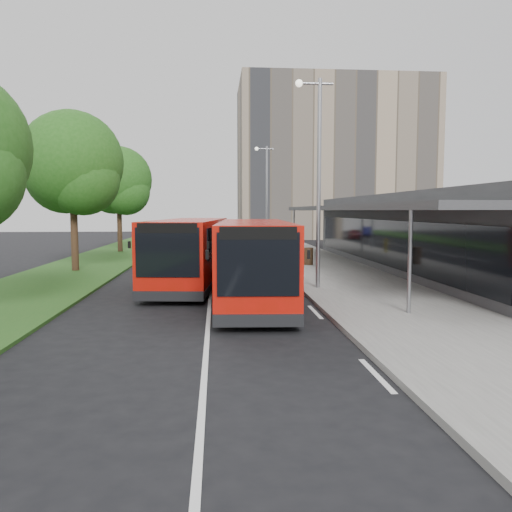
# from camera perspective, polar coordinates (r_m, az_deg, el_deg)

# --- Properties ---
(ground) EXTENTS (120.00, 120.00, 0.00)m
(ground) POSITION_cam_1_polar(r_m,az_deg,el_deg) (17.42, -5.31, -5.26)
(ground) COLOR black
(ground) RESTS_ON ground
(pavement) EXTENTS (5.00, 80.00, 0.15)m
(pavement) POSITION_cam_1_polar(r_m,az_deg,el_deg) (37.70, 4.25, 0.50)
(pavement) COLOR slate
(pavement) RESTS_ON ground
(grass_verge) EXTENTS (5.00, 80.00, 0.10)m
(grass_verge) POSITION_cam_1_polar(r_m,az_deg,el_deg) (37.96, -15.53, 0.32)
(grass_verge) COLOR #1E4F19
(grass_verge) RESTS_ON ground
(lane_centre_line) EXTENTS (0.12, 70.00, 0.01)m
(lane_centre_line) POSITION_cam_1_polar(r_m,az_deg,el_deg) (32.28, -4.96, -0.42)
(lane_centre_line) COLOR silver
(lane_centre_line) RESTS_ON ground
(kerb_dashes) EXTENTS (0.12, 56.00, 0.01)m
(kerb_dashes) POSITION_cam_1_polar(r_m,az_deg,el_deg) (36.39, 0.29, 0.24)
(kerb_dashes) COLOR silver
(kerb_dashes) RESTS_ON ground
(office_block) EXTENTS (22.00, 12.00, 18.00)m
(office_block) POSITION_cam_1_polar(r_m,az_deg,el_deg) (60.99, 8.67, 10.64)
(office_block) COLOR tan
(office_block) RESTS_ON ground
(station_building) EXTENTS (7.70, 26.00, 4.00)m
(station_building) POSITION_cam_1_polar(r_m,az_deg,el_deg) (27.30, 18.35, 2.60)
(station_building) COLOR #303033
(station_building) RESTS_ON ground
(tree_mid) EXTENTS (5.10, 5.10, 8.19)m
(tree_mid) POSITION_cam_1_polar(r_m,az_deg,el_deg) (27.25, -20.26, 9.37)
(tree_mid) COLOR #362615
(tree_mid) RESTS_ON ground
(tree_far) EXTENTS (4.93, 4.93, 7.93)m
(tree_far) POSITION_cam_1_polar(r_m,az_deg,el_deg) (38.92, -15.43, 7.91)
(tree_far) COLOR #362615
(tree_far) RESTS_ON ground
(lamp_post_near) EXTENTS (1.44, 0.28, 8.00)m
(lamp_post_near) POSITION_cam_1_polar(r_m,az_deg,el_deg) (19.58, 6.96, 9.74)
(lamp_post_near) COLOR gray
(lamp_post_near) RESTS_ON pavement
(lamp_post_far) EXTENTS (1.44, 0.28, 8.00)m
(lamp_post_far) POSITION_cam_1_polar(r_m,az_deg,el_deg) (39.35, 1.12, 7.48)
(lamp_post_far) COLOR gray
(lamp_post_far) RESTS_ON pavement
(bus_main) EXTENTS (3.02, 9.95, 2.78)m
(bus_main) POSITION_cam_1_polar(r_m,az_deg,el_deg) (17.43, -0.24, -0.49)
(bus_main) COLOR #B21009
(bus_main) RESTS_ON ground
(bus_second) EXTENTS (3.45, 10.02, 2.78)m
(bus_second) POSITION_cam_1_polar(r_m,az_deg,el_deg) (21.22, -7.50, 0.49)
(bus_second) COLOR #B21009
(bus_second) RESTS_ON ground
(litter_bin) EXTENTS (0.69, 0.69, 0.95)m
(litter_bin) POSITION_cam_1_polar(r_m,az_deg,el_deg) (27.94, 6.00, -0.02)
(litter_bin) COLOR #3E2A19
(litter_bin) RESTS_ON pavement
(bollard) EXTENTS (0.22, 0.22, 1.03)m
(bollard) POSITION_cam_1_polar(r_m,az_deg,el_deg) (35.35, 2.32, 1.15)
(bollard) COLOR yellow
(bollard) RESTS_ON pavement
(car_near) EXTENTS (2.26, 3.67, 1.17)m
(car_near) POSITION_cam_1_polar(r_m,az_deg,el_deg) (54.31, -3.32, 2.48)
(car_near) COLOR #5F0D0F
(car_near) RESTS_ON ground
(car_far) EXTENTS (2.21, 3.80, 1.18)m
(car_far) POSITION_cam_1_polar(r_m,az_deg,el_deg) (60.38, -6.45, 2.74)
(car_far) COLOR navy
(car_far) RESTS_ON ground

